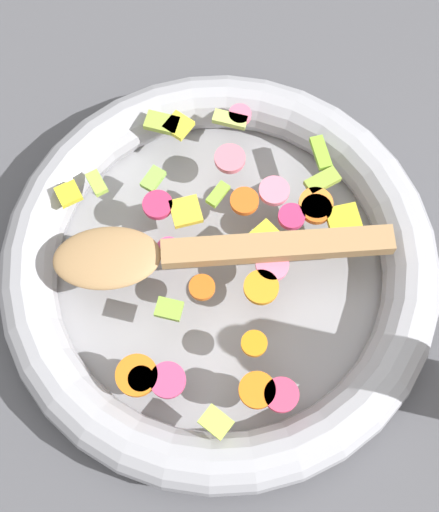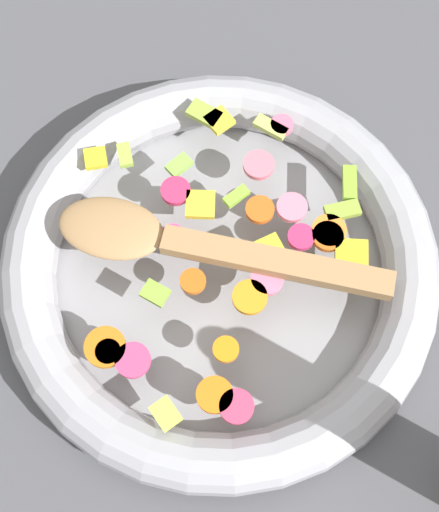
% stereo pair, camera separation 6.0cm
% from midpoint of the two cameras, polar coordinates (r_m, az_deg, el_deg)
% --- Properties ---
extents(ground_plane, '(4.00, 4.00, 0.00)m').
position_cam_midpoint_polar(ground_plane, '(0.65, 2.63, -1.89)').
color(ground_plane, '#4C4C51').
extents(skillet, '(0.39, 0.39, 0.05)m').
position_cam_midpoint_polar(skillet, '(0.63, 2.72, -1.25)').
color(skillet, gray).
rests_on(skillet, ground_plane).
extents(chopped_vegetables, '(0.30, 0.25, 0.01)m').
position_cam_midpoint_polar(chopped_vegetables, '(0.60, 3.91, -0.05)').
color(chopped_vegetables, orange).
rests_on(chopped_vegetables, skillet).
extents(wooden_spoon, '(0.12, 0.28, 0.01)m').
position_cam_midpoint_polar(wooden_spoon, '(0.59, 0.21, 0.60)').
color(wooden_spoon, '#A87F51').
rests_on(wooden_spoon, chopped_vegetables).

